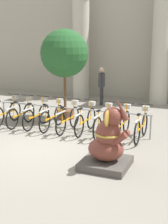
% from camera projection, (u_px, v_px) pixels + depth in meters
% --- Properties ---
extents(ground_plane, '(60.00, 60.00, 0.00)m').
position_uv_depth(ground_plane, '(41.00, 148.00, 8.77)').
color(ground_plane, gray).
extents(building_facade, '(20.00, 0.20, 6.00)m').
position_uv_depth(building_facade, '(125.00, 39.00, 15.81)').
color(building_facade, '#A39E8E').
rests_on(building_facade, ground_plane).
extents(column_left, '(1.04, 1.04, 5.16)m').
position_uv_depth(column_left, '(81.00, 46.00, 15.74)').
color(column_left, '#BCB7A8').
rests_on(column_left, ground_plane).
extents(column_right, '(1.04, 1.04, 5.16)m').
position_uv_depth(column_right, '(161.00, 47.00, 14.26)').
color(column_right, '#BCB7A8').
rests_on(column_right, ground_plane).
extents(bike_rack, '(5.47, 0.05, 0.77)m').
position_uv_depth(bike_rack, '(70.00, 111.00, 10.37)').
color(bike_rack, gray).
rests_on(bike_rack, ground_plane).
extents(bicycle_0, '(0.48, 1.77, 1.02)m').
position_uv_depth(bicycle_0, '(7.00, 112.00, 11.19)').
color(bicycle_0, black).
rests_on(bicycle_0, ground_plane).
extents(bicycle_1, '(0.48, 1.77, 1.02)m').
position_uv_depth(bicycle_1, '(21.00, 114.00, 10.96)').
color(bicycle_1, black).
rests_on(bicycle_1, ground_plane).
extents(bicycle_2, '(0.48, 1.77, 1.02)m').
position_uv_depth(bicycle_2, '(37.00, 115.00, 10.77)').
color(bicycle_2, black).
rests_on(bicycle_2, ground_plane).
extents(bicycle_3, '(0.48, 1.77, 1.02)m').
position_uv_depth(bicycle_3, '(53.00, 117.00, 10.55)').
color(bicycle_3, black).
rests_on(bicycle_3, ground_plane).
extents(bicycle_4, '(0.48, 1.77, 1.02)m').
position_uv_depth(bicycle_4, '(68.00, 119.00, 10.29)').
color(bicycle_4, black).
rests_on(bicycle_4, ground_plane).
extents(bicycle_5, '(0.48, 1.77, 1.02)m').
position_uv_depth(bicycle_5, '(86.00, 120.00, 10.10)').
color(bicycle_5, black).
rests_on(bicycle_5, ground_plane).
extents(bicycle_6, '(0.48, 1.77, 1.02)m').
position_uv_depth(bicycle_6, '(103.00, 122.00, 9.84)').
color(bicycle_6, black).
rests_on(bicycle_6, ground_plane).
extents(bicycle_7, '(0.48, 1.77, 1.02)m').
position_uv_depth(bicycle_7, '(122.00, 124.00, 9.66)').
color(bicycle_7, black).
rests_on(bicycle_7, ground_plane).
extents(bicycle_8, '(0.48, 1.77, 1.02)m').
position_uv_depth(bicycle_8, '(141.00, 126.00, 9.38)').
color(bicycle_8, black).
rests_on(bicycle_8, ground_plane).
extents(elephant_statue, '(1.11, 1.11, 1.73)m').
position_uv_depth(elephant_statue, '(108.00, 144.00, 7.34)').
color(elephant_statue, '#4C4742').
rests_on(elephant_statue, ground_plane).
extents(person_pedestrian, '(0.23, 0.47, 1.73)m').
position_uv_depth(person_pedestrian, '(102.00, 83.00, 14.20)').
color(person_pedestrian, '#28282D').
rests_on(person_pedestrian, ground_plane).
extents(potted_tree, '(1.77, 1.77, 3.36)m').
position_uv_depth(potted_tree, '(64.00, 55.00, 11.47)').
color(potted_tree, brown).
rests_on(potted_tree, ground_plane).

